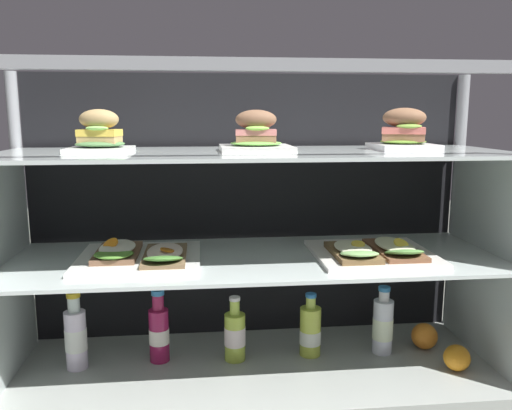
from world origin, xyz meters
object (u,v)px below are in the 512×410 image
at_px(juice_bottle_back_left, 235,335).
at_px(juice_bottle_front_right_end, 310,331).
at_px(juice_bottle_front_fourth, 383,325).
at_px(orange_fruit_beside_bottles, 424,336).
at_px(juice_bottle_front_left_end, 76,337).
at_px(plated_roll_sandwich_mid_right, 100,136).
at_px(open_sandwich_tray_near_left_corner, 375,251).
at_px(plated_roll_sandwich_left_of_center, 256,137).
at_px(orange_fruit_near_left_post, 457,358).
at_px(plated_roll_sandwich_center, 404,133).
at_px(open_sandwich_tray_near_right_corner, 139,255).
at_px(juice_bottle_near_post, 159,332).

height_order(juice_bottle_back_left, juice_bottle_front_right_end, juice_bottle_back_left).
relative_size(juice_bottle_back_left, juice_bottle_front_fourth, 0.93).
bearing_deg(juice_bottle_front_right_end, orange_fruit_beside_bottles, 0.48).
bearing_deg(orange_fruit_beside_bottles, juice_bottle_front_left_end, -179.23).
bearing_deg(juice_bottle_front_fourth, plated_roll_sandwich_mid_right, -179.39).
height_order(open_sandwich_tray_near_left_corner, juice_bottle_front_right_end, open_sandwich_tray_near_left_corner).
relative_size(plated_roll_sandwich_left_of_center, juice_bottle_front_right_end, 0.99).
bearing_deg(orange_fruit_near_left_post, juice_bottle_back_left, 167.98).
distance_m(plated_roll_sandwich_center, juice_bottle_front_fourth, 0.60).
xyz_separation_m(juice_bottle_back_left, orange_fruit_near_left_post, (0.65, -0.14, -0.04)).
height_order(plated_roll_sandwich_mid_right, open_sandwich_tray_near_right_corner, plated_roll_sandwich_mid_right).
height_order(plated_roll_sandwich_left_of_center, open_sandwich_tray_near_left_corner, plated_roll_sandwich_left_of_center).
distance_m(plated_roll_sandwich_left_of_center, juice_bottle_near_post, 0.66).
bearing_deg(open_sandwich_tray_near_right_corner, plated_roll_sandwich_mid_right, 154.61).
bearing_deg(plated_roll_sandwich_center, plated_roll_sandwich_mid_right, 178.58).
bearing_deg(orange_fruit_beside_bottles, plated_roll_sandwich_mid_right, -178.75).
bearing_deg(orange_fruit_near_left_post, plated_roll_sandwich_mid_right, 172.87).
distance_m(juice_bottle_front_right_end, orange_fruit_beside_bottles, 0.38).
bearing_deg(plated_roll_sandwich_left_of_center, juice_bottle_back_left, 141.61).
bearing_deg(juice_bottle_front_right_end, open_sandwich_tray_near_right_corner, -172.63).
height_order(juice_bottle_front_left_end, orange_fruit_beside_bottles, juice_bottle_front_left_end).
height_order(plated_roll_sandwich_mid_right, open_sandwich_tray_near_left_corner, plated_roll_sandwich_mid_right).
distance_m(plated_roll_sandwich_mid_right, juice_bottle_front_fourth, 1.03).
relative_size(plated_roll_sandwich_mid_right, juice_bottle_front_left_end, 0.73).
distance_m(open_sandwich_tray_near_right_corner, juice_bottle_near_post, 0.28).
distance_m(juice_bottle_back_left, juice_bottle_front_fourth, 0.47).
xyz_separation_m(plated_roll_sandwich_left_of_center, juice_bottle_front_fourth, (0.41, 0.05, -0.59)).
height_order(plated_roll_sandwich_center, juice_bottle_front_left_end, plated_roll_sandwich_center).
xyz_separation_m(juice_bottle_front_left_end, juice_bottle_front_right_end, (0.71, 0.01, -0.02)).
distance_m(plated_roll_sandwich_center, orange_fruit_beside_bottles, 0.66).
bearing_deg(open_sandwich_tray_near_right_corner, open_sandwich_tray_near_left_corner, -2.77).
distance_m(juice_bottle_front_right_end, orange_fruit_near_left_post, 0.44).
height_order(plated_roll_sandwich_center, juice_bottle_back_left, plated_roll_sandwich_center).
distance_m(plated_roll_sandwich_mid_right, juice_bottle_back_left, 0.71).
relative_size(plated_roll_sandwich_left_of_center, juice_bottle_front_left_end, 0.85).
xyz_separation_m(juice_bottle_front_right_end, juice_bottle_front_fourth, (0.23, -0.01, 0.01)).
bearing_deg(juice_bottle_back_left, plated_roll_sandwich_center, -3.71).
relative_size(open_sandwich_tray_near_left_corner, juice_bottle_front_left_end, 1.45).
relative_size(juice_bottle_back_left, orange_fruit_near_left_post, 2.62).
bearing_deg(juice_bottle_back_left, juice_bottle_front_fourth, -0.17).
bearing_deg(plated_roll_sandwich_center, orange_fruit_beside_bottles, 19.64).
bearing_deg(plated_roll_sandwich_center, open_sandwich_tray_near_right_corner, -178.06).
bearing_deg(juice_bottle_front_left_end, plated_roll_sandwich_left_of_center, -4.72).
xyz_separation_m(plated_roll_sandwich_left_of_center, open_sandwich_tray_near_left_corner, (0.34, -0.04, -0.33)).
bearing_deg(plated_roll_sandwich_mid_right, plated_roll_sandwich_center, -1.42).
bearing_deg(orange_fruit_near_left_post, juice_bottle_front_left_end, 173.16).
bearing_deg(plated_roll_sandwich_mid_right, open_sandwich_tray_near_left_corner, -5.91).
relative_size(open_sandwich_tray_near_left_corner, juice_bottle_near_post, 1.50).
bearing_deg(orange_fruit_near_left_post, juice_bottle_front_fourth, 142.74).
bearing_deg(juice_bottle_back_left, plated_roll_sandwich_left_of_center, -38.39).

